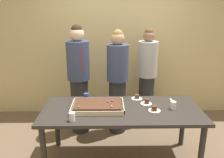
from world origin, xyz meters
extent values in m
cube|color=#CCB784|center=(0.00, 1.60, 1.50)|extent=(8.00, 0.12, 3.00)
cube|color=#2D2826|center=(0.00, 0.00, 0.73)|extent=(2.01, 0.87, 0.04)
cylinder|color=#2D2826|center=(-0.92, -0.35, 0.36)|extent=(0.07, 0.07, 0.71)
cylinder|color=#2D2826|center=(0.92, -0.35, 0.36)|extent=(0.07, 0.07, 0.71)
cylinder|color=#2D2826|center=(-0.92, 0.35, 0.36)|extent=(0.07, 0.07, 0.71)
cylinder|color=#2D2826|center=(0.92, 0.35, 0.36)|extent=(0.07, 0.07, 0.71)
cube|color=beige|center=(-0.30, 0.02, 0.76)|extent=(0.66, 0.44, 0.01)
cube|color=beige|center=(-0.30, -0.20, 0.79)|extent=(0.66, 0.01, 0.05)
cube|color=beige|center=(-0.30, 0.23, 0.79)|extent=(0.66, 0.01, 0.05)
cube|color=beige|center=(-0.63, 0.02, 0.79)|extent=(0.01, 0.44, 0.05)
cube|color=beige|center=(0.02, 0.02, 0.79)|extent=(0.01, 0.44, 0.05)
cube|color=#4C2D1E|center=(-0.30, 0.02, 0.80)|extent=(0.59, 0.37, 0.06)
sphere|color=purple|center=(-0.12, 0.06, 0.84)|extent=(0.03, 0.03, 0.03)
sphere|color=purple|center=(-0.17, 0.02, 0.84)|extent=(0.03, 0.03, 0.03)
sphere|color=green|center=(-0.52, -0.12, 0.84)|extent=(0.03, 0.03, 0.03)
sphere|color=orange|center=(-0.13, -0.12, 0.84)|extent=(0.03, 0.03, 0.03)
cylinder|color=white|center=(0.33, 0.14, 0.76)|extent=(0.15, 0.15, 0.01)
cube|color=#4C2D1E|center=(0.34, 0.15, 0.80)|extent=(0.05, 0.05, 0.07)
cylinder|color=white|center=(0.23, 0.33, 0.76)|extent=(0.15, 0.15, 0.01)
cube|color=#4C2D1E|center=(0.23, 0.33, 0.79)|extent=(0.06, 0.06, 0.05)
cylinder|color=white|center=(0.40, -0.07, 0.76)|extent=(0.15, 0.15, 0.01)
cube|color=#4C2D1E|center=(0.40, -0.07, 0.79)|extent=(0.05, 0.07, 0.06)
cylinder|color=white|center=(0.65, -0.01, 0.80)|extent=(0.07, 0.07, 0.10)
cylinder|color=#2D5199|center=(-0.47, 0.29, 0.80)|extent=(0.07, 0.07, 0.10)
cylinder|color=white|center=(-0.58, -0.31, 0.80)|extent=(0.07, 0.07, 0.10)
cube|color=silver|center=(0.70, 0.22, 0.76)|extent=(0.03, 0.20, 0.01)
cylinder|color=#28282D|center=(0.50, 1.14, 0.42)|extent=(0.27, 0.27, 0.85)
cylinder|color=#B2B2B7|center=(0.50, 1.14, 1.15)|extent=(0.33, 0.33, 0.60)
sphere|color=#8C664C|center=(0.50, 1.14, 1.54)|extent=(0.19, 0.19, 0.19)
sphere|color=brown|center=(0.50, 1.14, 1.59)|extent=(0.15, 0.15, 0.15)
cylinder|color=#28282D|center=(-0.02, 0.78, 0.44)|extent=(0.27, 0.27, 0.89)
cylinder|color=#384266|center=(-0.02, 0.78, 1.17)|extent=(0.34, 0.34, 0.56)
sphere|color=tan|center=(-0.02, 0.78, 1.54)|extent=(0.20, 0.20, 0.20)
sphere|color=olive|center=(-0.02, 0.78, 1.60)|extent=(0.16, 0.16, 0.16)
cylinder|color=#28282D|center=(-0.64, 0.80, 0.45)|extent=(0.28, 0.28, 0.90)
cylinder|color=#384266|center=(-0.64, 0.80, 1.20)|extent=(0.35, 0.35, 0.60)
cube|color=maroon|center=(-0.57, 0.65, 1.23)|extent=(0.04, 0.02, 0.39)
sphere|color=beige|center=(-0.64, 0.80, 1.60)|extent=(0.22, 0.22, 0.22)
sphere|color=black|center=(-0.64, 0.80, 1.66)|extent=(0.17, 0.17, 0.17)
camera|label=1|loc=(-0.17, -2.66, 1.97)|focal=36.79mm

